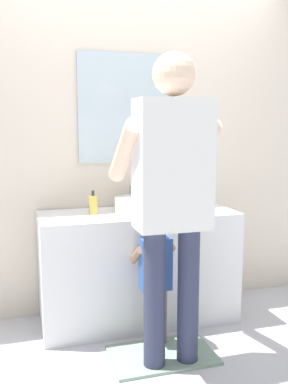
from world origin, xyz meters
TOP-DOWN VIEW (x-y plane):
  - ground_plane at (0.00, 0.00)m, footprint 14.00×14.00m
  - back_wall at (0.00, 0.62)m, footprint 4.40×0.10m
  - vanity_cabinet at (0.00, 0.30)m, footprint 1.39×0.54m
  - sink_basin at (0.00, 0.28)m, footprint 0.34×0.34m
  - faucet at (0.00, 0.49)m, footprint 0.18×0.14m
  - toothbrush_cup at (0.38, 0.29)m, footprint 0.07×0.07m
  - soap_bottle at (-0.32, 0.33)m, footprint 0.06×0.06m
  - bath_mat at (0.00, -0.25)m, footprint 0.64×0.40m
  - child_toddler at (0.00, -0.10)m, footprint 0.26×0.26m
  - adult_parent at (0.02, -0.33)m, footprint 0.56×0.59m

SIDE VIEW (x-z plane):
  - ground_plane at x=0.00m, z-range 0.00..0.00m
  - bath_mat at x=0.00m, z-range 0.00..0.02m
  - vanity_cabinet at x=0.00m, z-range 0.00..0.81m
  - child_toddler at x=0.00m, z-range 0.08..0.92m
  - toothbrush_cup at x=0.38m, z-range 0.75..0.96m
  - sink_basin at x=0.00m, z-range 0.81..0.92m
  - soap_bottle at x=-0.32m, z-range 0.79..0.96m
  - faucet at x=0.00m, z-range 0.80..0.98m
  - adult_parent at x=0.02m, z-range 0.18..1.99m
  - back_wall at x=0.00m, z-range 0.00..2.70m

